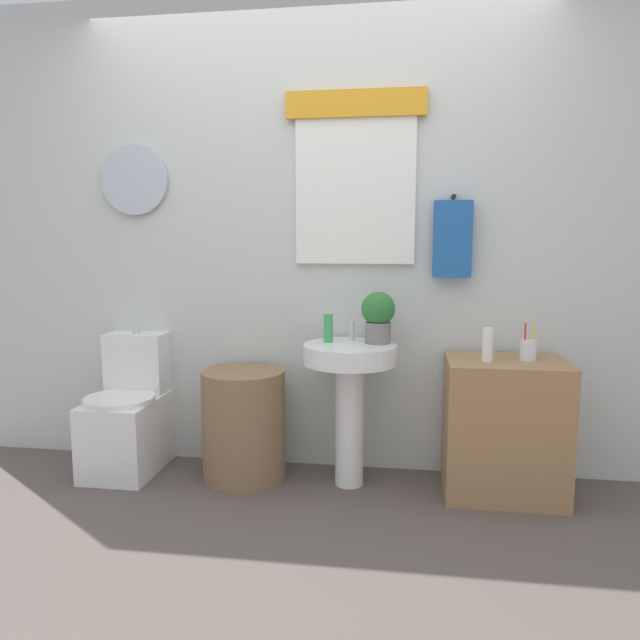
{
  "coord_description": "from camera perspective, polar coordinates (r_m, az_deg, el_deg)",
  "views": [
    {
      "loc": [
        0.51,
        -2.14,
        1.29
      ],
      "look_at": [
        0.08,
        0.8,
        0.88
      ],
      "focal_mm": 33.2,
      "sensor_mm": 36.0,
      "label": 1
    }
  ],
  "objects": [
    {
      "name": "laundry_hamper",
      "position": [
        3.26,
        -7.36,
        -9.98
      ],
      "size": [
        0.45,
        0.45,
        0.6
      ],
      "primitive_type": "cylinder",
      "color": "#846647",
      "rests_on": "ground_plane"
    },
    {
      "name": "ground_plane",
      "position": [
        2.55,
        -4.75,
        -22.65
      ],
      "size": [
        8.0,
        8.0,
        0.0
      ],
      "primitive_type": "plane",
      "color": "#564C47"
    },
    {
      "name": "lotion_bottle",
      "position": [
        3.02,
        15.85,
        -2.27
      ],
      "size": [
        0.05,
        0.05,
        0.17
      ],
      "primitive_type": "cylinder",
      "color": "white",
      "rests_on": "wooden_cabinet"
    },
    {
      "name": "faucet",
      "position": [
        3.16,
        3.12,
        -1.09
      ],
      "size": [
        0.03,
        0.03,
        0.1
      ],
      "primitive_type": "cylinder",
      "color": "silver",
      "rests_on": "pedestal_sink"
    },
    {
      "name": "toothbrush_cup",
      "position": [
        3.12,
        19.44,
        -2.7
      ],
      "size": [
        0.08,
        0.08,
        0.18
      ],
      "color": "silver",
      "rests_on": "wooden_cabinet"
    },
    {
      "name": "potted_plant",
      "position": [
        3.08,
        5.62,
        0.47
      ],
      "size": [
        0.18,
        0.18,
        0.27
      ],
      "color": "slate",
      "rests_on": "pedestal_sink"
    },
    {
      "name": "wooden_cabinet",
      "position": [
        3.18,
        17.33,
        -9.86
      ],
      "size": [
        0.59,
        0.44,
        0.7
      ],
      "primitive_type": "cube",
      "color": "#9E754C",
      "rests_on": "ground_plane"
    },
    {
      "name": "back_wall",
      "position": [
        3.33,
        -0.46,
        8.06
      ],
      "size": [
        4.4,
        0.18,
        2.6
      ],
      "color": "silver",
      "rests_on": "ground_plane"
    },
    {
      "name": "pedestal_sink",
      "position": [
        3.09,
        2.88,
        -5.93
      ],
      "size": [
        0.48,
        0.48,
        0.75
      ],
      "color": "white",
      "rests_on": "ground_plane"
    },
    {
      "name": "toilet",
      "position": [
        3.53,
        -17.97,
        -8.96
      ],
      "size": [
        0.38,
        0.51,
        0.78
      ],
      "color": "white",
      "rests_on": "ground_plane"
    },
    {
      "name": "soap_bottle",
      "position": [
        3.1,
        0.79,
        -0.79
      ],
      "size": [
        0.05,
        0.05,
        0.15
      ],
      "primitive_type": "cylinder",
      "color": "green",
      "rests_on": "pedestal_sink"
    }
  ]
}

